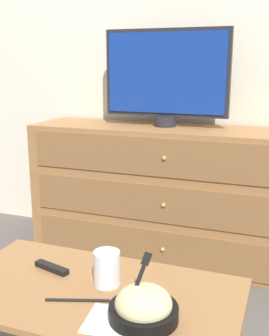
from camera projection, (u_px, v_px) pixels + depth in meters
The scene contains 10 objects.
ground_plane at pixel (172, 238), 2.81m from camera, with size 12.00×12.00×0.00m, color #56514C.
wall_back at pixel (178, 35), 2.52m from camera, with size 12.00×0.05×2.60m.
dresser at pixel (174, 194), 2.47m from camera, with size 1.70×0.45×0.78m.
tv at pixel (167, 75), 2.36m from camera, with size 0.72×0.12×0.54m.
coffee_table at pixel (94, 312), 1.30m from camera, with size 0.90×0.49×0.46m.
takeout_bowl at pixel (143, 307), 1.13m from camera, with size 0.19×0.19×0.17m.
drink_cup at pixel (107, 270), 1.31m from camera, with size 0.08×0.08×0.11m.
napkin at pixel (111, 321), 1.13m from camera, with size 0.15×0.15×0.00m.
knife at pixel (78, 300), 1.23m from camera, with size 0.18×0.07×0.01m.
remote_control at pixel (52, 268), 1.41m from camera, with size 0.14×0.06×0.02m.
Camera 1 is at (0.68, -2.54, 1.13)m, focal length 45.00 mm.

